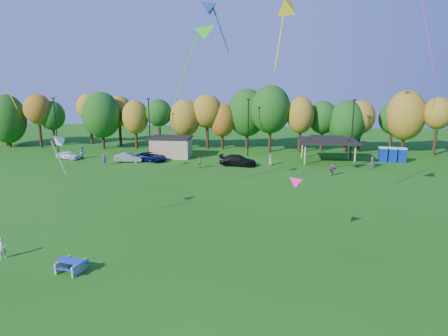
# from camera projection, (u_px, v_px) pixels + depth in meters

# --- Properties ---
(ground) EXTENTS (160.00, 160.00, 0.00)m
(ground) POSITION_uv_depth(u_px,v_px,m) (185.00, 276.00, 25.36)
(ground) COLOR #19600F
(ground) RESTS_ON ground
(tree_line) EXTENTS (93.57, 10.55, 11.15)m
(tree_line) POSITION_uv_depth(u_px,v_px,m) (232.00, 116.00, 68.27)
(tree_line) COLOR black
(tree_line) RESTS_ON ground
(lamp_posts) EXTENTS (64.50, 0.25, 9.09)m
(lamp_posts) POSITION_uv_depth(u_px,v_px,m) (248.00, 126.00, 62.83)
(lamp_posts) COLOR black
(lamp_posts) RESTS_ON ground
(utility_building) EXTENTS (6.30, 4.30, 3.25)m
(utility_building) POSITION_uv_depth(u_px,v_px,m) (171.00, 147.00, 62.88)
(utility_building) COLOR tan
(utility_building) RESTS_ON ground
(pavilion) EXTENTS (8.20, 6.20, 3.77)m
(pavilion) POSITION_uv_depth(u_px,v_px,m) (328.00, 140.00, 59.03)
(pavilion) COLOR tan
(pavilion) RESTS_ON ground
(porta_potties) EXTENTS (3.75, 1.58, 2.18)m
(porta_potties) POSITION_uv_depth(u_px,v_px,m) (392.00, 155.00, 59.37)
(porta_potties) COLOR #0B2E99
(porta_potties) RESTS_ON ground
(picnic_table) EXTENTS (2.10, 1.87, 0.79)m
(picnic_table) POSITION_uv_depth(u_px,v_px,m) (71.00, 265.00, 25.86)
(picnic_table) COLOR tan
(picnic_table) RESTS_ON ground
(kite_flyer) EXTENTS (0.66, 0.59, 1.51)m
(kite_flyer) POSITION_uv_depth(u_px,v_px,m) (2.00, 248.00, 27.65)
(kite_flyer) COLOR beige
(kite_flyer) RESTS_ON ground
(car_a) EXTENTS (4.08, 2.37, 1.31)m
(car_a) POSITION_uv_depth(u_px,v_px,m) (68.00, 155.00, 61.39)
(car_a) COLOR white
(car_a) RESTS_ON ground
(car_b) EXTENTS (4.28, 1.96, 1.36)m
(car_b) POSITION_uv_depth(u_px,v_px,m) (129.00, 157.00, 59.43)
(car_b) COLOR gray
(car_b) RESTS_ON ground
(car_c) EXTENTS (5.33, 3.53, 1.36)m
(car_c) POSITION_uv_depth(u_px,v_px,m) (151.00, 157.00, 59.96)
(car_c) COLOR #0B1042
(car_c) RESTS_ON ground
(car_d) EXTENTS (5.55, 2.90, 1.54)m
(car_d) POSITION_uv_depth(u_px,v_px,m) (238.00, 160.00, 56.89)
(car_d) COLOR black
(car_d) RESTS_ON ground
(far_person_0) EXTENTS (1.01, 0.73, 1.58)m
(far_person_0) POSITION_uv_depth(u_px,v_px,m) (199.00, 162.00, 55.37)
(far_person_0) COLOR #6C8853
(far_person_0) RESTS_ON ground
(far_person_1) EXTENTS (1.40, 1.24, 1.54)m
(far_person_1) POSITION_uv_depth(u_px,v_px,m) (332.00, 170.00, 51.04)
(far_person_1) COLOR #A4447A
(far_person_1) RESTS_ON ground
(far_person_2) EXTENTS (0.89, 0.70, 1.59)m
(far_person_2) POSITION_uv_depth(u_px,v_px,m) (271.00, 160.00, 57.12)
(far_person_2) COLOR gray
(far_person_2) RESTS_ON ground
(far_person_3) EXTENTS (0.93, 1.16, 1.57)m
(far_person_3) POSITION_uv_depth(u_px,v_px,m) (104.00, 160.00, 57.11)
(far_person_3) COLOR #5449A1
(far_person_3) RESTS_ON ground
(far_person_4) EXTENTS (1.13, 1.07, 1.84)m
(far_person_4) POSITION_uv_depth(u_px,v_px,m) (82.00, 152.00, 62.17)
(far_person_4) COLOR teal
(far_person_4) RESTS_ON ground
(far_person_5) EXTENTS (0.58, 0.68, 1.57)m
(far_person_5) POSITION_uv_depth(u_px,v_px,m) (372.00, 163.00, 55.25)
(far_person_5) COLOR #AE55B5
(far_person_5) RESTS_ON ground
(kite_4) EXTENTS (2.23, 3.50, 5.67)m
(kite_4) POSITION_uv_depth(u_px,v_px,m) (289.00, 6.00, 28.52)
(kite_4) COLOR yellow
(kite_8) EXTENTS (2.85, 1.44, 4.59)m
(kite_8) POSITION_uv_depth(u_px,v_px,m) (206.00, 6.00, 33.21)
(kite_8) COLOR navy
(kite_9) EXTENTS (1.53, 1.36, 1.29)m
(kite_9) POSITION_uv_depth(u_px,v_px,m) (294.00, 181.00, 29.00)
(kite_9) COLOR #EF0D82
(kite_12) EXTENTS (4.59, 2.14, 7.62)m
(kite_12) POSITION_uv_depth(u_px,v_px,m) (208.00, 31.00, 35.11)
(kite_12) COLOR #24D51C
(kite_15) EXTENTS (1.54, 2.15, 3.45)m
(kite_15) POSITION_uv_depth(u_px,v_px,m) (57.00, 140.00, 31.59)
(kite_15) COLOR silver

